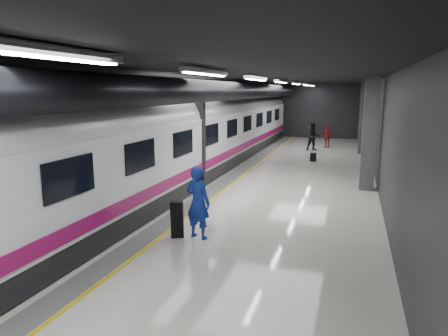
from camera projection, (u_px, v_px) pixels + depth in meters
The scene contains 9 objects.
ground at pixel (246, 192), 15.85m from camera, with size 40.00×40.00×0.00m, color white.
platform_hall at pixel (246, 101), 16.15m from camera, with size 10.02×40.02×4.51m.
train at pixel (170, 138), 16.43m from camera, with size 3.05×38.00×4.05m.
traveler_main at pixel (198, 202), 10.76m from camera, with size 0.73×0.48×2.01m, color blue.
suitcase_main at pixel (177, 227), 10.96m from camera, with size 0.35×0.22×0.57m, color black.
shoulder_bag at pixel (177, 210), 10.84m from camera, with size 0.33×0.18×0.44m, color black.
traveler_far_a at pixel (313, 136), 26.74m from camera, with size 0.92×0.72×1.90m, color black.
traveler_far_b at pixel (327, 137), 28.18m from camera, with size 0.91×0.38×1.55m, color maroon.
suitcase_far at pixel (313, 157), 22.78m from camera, with size 0.32×0.21×0.47m, color black.
Camera 1 is at (3.92, -14.89, 3.97)m, focal length 32.00 mm.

